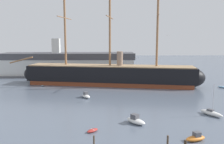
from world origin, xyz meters
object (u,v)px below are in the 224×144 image
object	(u,v)px
motorboat_alongside_bow	(86,96)
mooring_piling_left_pair	(94,142)
dinghy_foreground_left	(92,130)
dinghy_far_left	(43,86)
sailboat_mid_right	(211,113)
motorboat_near_centre	(136,120)
dinghy_far_right	(222,87)
seagull_in_flight	(168,35)
dockside_warehouse_left	(69,64)
motorboat_foreground_right	(196,138)
mooring_piling_nearest	(168,140)
tall_ship	(110,75)

from	to	relation	value
motorboat_alongside_bow	mooring_piling_left_pair	xyz separation A→B (m)	(3.75, -30.11, 0.40)
dinghy_foreground_left	dinghy_far_left	size ratio (longest dim) A/B	1.22
sailboat_mid_right	motorboat_alongside_bow	xyz separation A→B (m)	(-27.83, 15.68, -0.00)
motorboat_near_centre	dinghy_far_right	world-z (taller)	motorboat_near_centre
dinghy_far_right	seagull_in_flight	world-z (taller)	seagull_in_flight
motorboat_alongside_bow	dinghy_far_right	distance (m)	45.44
motorboat_alongside_bow	dockside_warehouse_left	xyz separation A→B (m)	(-10.82, 39.62, 4.42)
dockside_warehouse_left	seagull_in_flight	size ratio (longest dim) A/B	57.06
dinghy_foreground_left	dinghy_far_right	xyz separation A→B (m)	(40.67, 35.98, 0.03)
motorboat_foreground_right	mooring_piling_nearest	size ratio (longest dim) A/B	2.39
dinghy_far_right	dockside_warehouse_left	bearing A→B (deg)	153.17
dinghy_foreground_left	sailboat_mid_right	size ratio (longest dim) A/B	0.35
mooring_piling_left_pair	dockside_warehouse_left	distance (m)	71.35
dockside_warehouse_left	motorboat_near_centre	bearing A→B (deg)	-69.74
motorboat_alongside_bow	dockside_warehouse_left	size ratio (longest dim) A/B	0.07
motorboat_near_centre	dinghy_foreground_left	bearing A→B (deg)	-154.09
motorboat_near_centre	dinghy_far_right	distance (m)	45.74
motorboat_foreground_right	dinghy_far_left	bearing A→B (deg)	129.25
dinghy_far_right	mooring_piling_left_pair	distance (m)	58.13
dinghy_foreground_left	mooring_piling_nearest	xyz separation A→B (m)	(11.79, -5.45, 0.51)
motorboat_alongside_bow	dinghy_far_right	bearing A→B (deg)	15.29
dinghy_foreground_left	seagull_in_flight	bearing A→B (deg)	49.23
tall_ship	mooring_piling_left_pair	bearing A→B (deg)	-93.69
motorboat_near_centre	sailboat_mid_right	world-z (taller)	sailboat_mid_right
tall_ship	dinghy_far_left	size ratio (longest dim) A/B	36.25
tall_ship	mooring_piling_nearest	xyz separation A→B (m)	(8.10, -47.36, -2.87)
motorboat_near_centre	mooring_piling_left_pair	world-z (taller)	mooring_piling_left_pair
dinghy_far_right	dockside_warehouse_left	world-z (taller)	dockside_warehouse_left
sailboat_mid_right	dinghy_far_right	bearing A→B (deg)	59.96
mooring_piling_left_pair	seagull_in_flight	distance (m)	36.29
dinghy_foreground_left	tall_ship	bearing A→B (deg)	84.97
dockside_warehouse_left	sailboat_mid_right	bearing A→B (deg)	-55.05
dinghy_foreground_left	dockside_warehouse_left	world-z (taller)	dockside_warehouse_left
dinghy_far_left	sailboat_mid_right	bearing A→B (deg)	-35.85
motorboat_alongside_bow	dinghy_far_right	size ratio (longest dim) A/B	1.59
tall_ship	dinghy_far_right	bearing A→B (deg)	-9.11
mooring_piling_nearest	mooring_piling_left_pair	distance (m)	11.22
tall_ship	motorboat_near_centre	size ratio (longest dim) A/B	15.80
mooring_piling_left_pair	seagull_in_flight	size ratio (longest dim) A/B	1.81
sailboat_mid_right	dinghy_far_right	xyz separation A→B (m)	(16.00, 27.66, -0.27)
dinghy_far_left	seagull_in_flight	xyz separation A→B (m)	(37.70, -18.91, 16.72)
seagull_in_flight	mooring_piling_nearest	bearing A→B (deg)	-103.75
dinghy_foreground_left	motorboat_near_centre	size ratio (longest dim) A/B	0.53
dinghy_foreground_left	dinghy_far_left	world-z (taller)	dinghy_foreground_left
dinghy_far_right	seagull_in_flight	size ratio (longest dim) A/B	2.44
tall_ship	dockside_warehouse_left	bearing A→B (deg)	129.14
dinghy_far_left	mooring_piling_left_pair	bearing A→B (deg)	-66.65
dinghy_foreground_left	seagull_in_flight	size ratio (longest dim) A/B	2.18
sailboat_mid_right	motorboat_near_centre	bearing A→B (deg)	-165.15
motorboat_near_centre	mooring_piling_nearest	bearing A→B (deg)	-68.31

